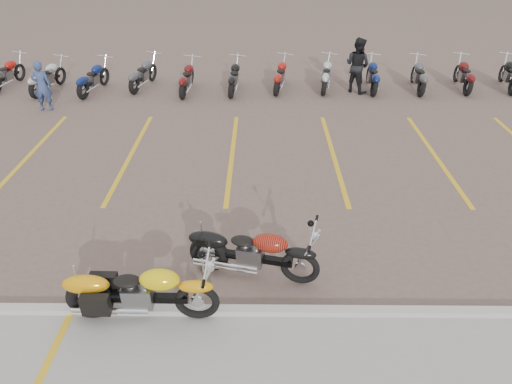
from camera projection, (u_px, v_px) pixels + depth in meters
ground at (222, 242)px, 9.81m from camera, size 100.00×100.00×0.00m
curb at (213, 311)px, 8.04m from camera, size 60.00×0.18×0.12m
parking_stripes at (232, 155)px, 13.29m from camera, size 38.00×5.50×0.01m
yellow_cruiser at (139, 293)px, 7.76m from camera, size 2.42×0.36×1.00m
flame_cruiser at (250, 254)px, 8.68m from camera, size 2.31×0.69×0.97m
person_a at (42, 86)px, 15.86m from camera, size 0.62×0.43×1.60m
person_b at (357, 65)px, 17.42m from camera, size 1.17×1.16×1.90m
bg_bike_row at (256, 75)px, 17.74m from camera, size 22.38×2.07×1.10m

